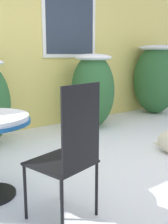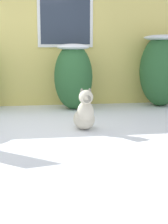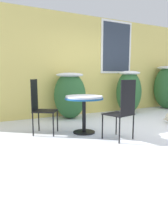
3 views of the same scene
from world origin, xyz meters
name	(u,v)px [view 1 (image 1 of 3)]	position (x,y,z in m)	size (l,w,h in m)	color
ground_plane	(117,169)	(0.00, 0.00, 0.00)	(16.00, 16.00, 0.00)	white
house_wall	(27,43)	(0.05, 2.20, 1.43)	(8.00, 0.10, 2.79)	#E5D16B
shrub_middle	(93,89)	(0.98, 1.62, 0.67)	(0.74, 0.75, 1.26)	#2D6033
shrub_right	(156,78)	(2.80, 1.73, 0.76)	(0.87, 0.97, 1.44)	#2D6033
patio_chair_far_side	(70,151)	(-0.97, -0.49, 0.56)	(0.51, 0.51, 1.05)	black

